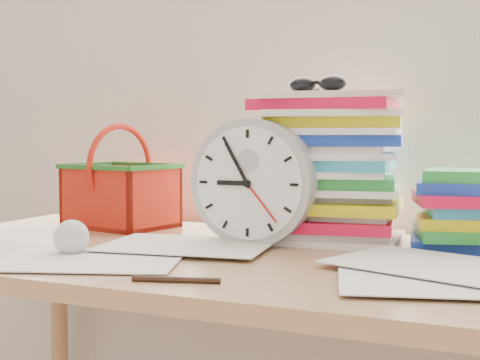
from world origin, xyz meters
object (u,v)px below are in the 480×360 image
at_px(paper_stack, 327,167).
at_px(clock, 253,182).
at_px(basket, 121,177).
at_px(desk, 230,291).

bearing_deg(paper_stack, clock, -130.22).
xyz_separation_m(paper_stack, basket, (-0.50, -0.01, -0.03)).
relative_size(paper_stack, basket, 1.28).
xyz_separation_m(clock, basket, (-0.39, 0.12, -0.01)).
bearing_deg(paper_stack, basket, -178.95).
xyz_separation_m(paper_stack, clock, (-0.11, -0.13, -0.03)).
bearing_deg(paper_stack, desk, -120.79).
bearing_deg(clock, basket, 162.65).
distance_m(desk, clock, 0.22).
height_order(paper_stack, clock, paper_stack).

